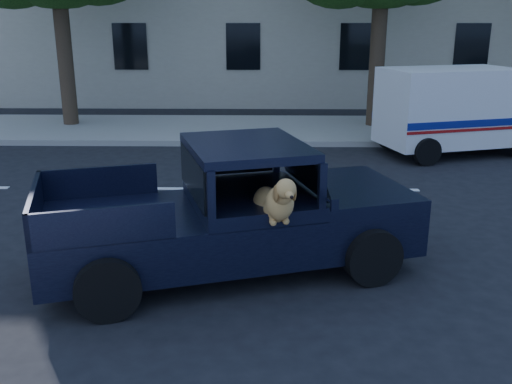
# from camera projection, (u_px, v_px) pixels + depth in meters

# --- Properties ---
(ground) EXTENTS (120.00, 120.00, 0.00)m
(ground) POSITION_uv_depth(u_px,v_px,m) (131.00, 260.00, 7.84)
(ground) COLOR black
(ground) RESTS_ON ground
(far_sidewalk) EXTENTS (60.00, 4.00, 0.15)m
(far_sidewalk) POSITION_uv_depth(u_px,v_px,m) (203.00, 129.00, 16.61)
(far_sidewalk) COLOR gray
(far_sidewalk) RESTS_ON ground
(lane_stripes) EXTENTS (21.60, 0.14, 0.01)m
(lane_stripes) POSITION_uv_depth(u_px,v_px,m) (274.00, 189.00, 11.05)
(lane_stripes) COLOR silver
(lane_stripes) RESTS_ON ground
(pickup_truck) EXTENTS (5.06, 3.15, 1.69)m
(pickup_truck) POSITION_uv_depth(u_px,v_px,m) (224.00, 229.00, 7.39)
(pickup_truck) COLOR black
(pickup_truck) RESTS_ON ground
(mail_truck) EXTENTS (4.09, 2.77, 2.06)m
(mail_truck) POSITION_uv_depth(u_px,v_px,m) (456.00, 117.00, 13.70)
(mail_truck) COLOR silver
(mail_truck) RESTS_ON ground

